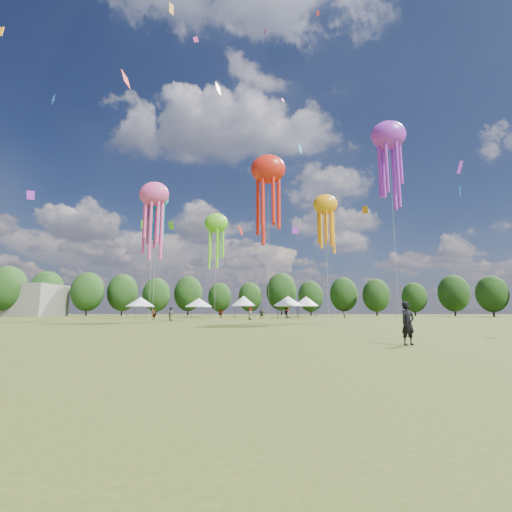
{
  "coord_description": "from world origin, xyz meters",
  "views": [
    {
      "loc": [
        4.81,
        -16.25,
        1.2
      ],
      "look_at": [
        2.65,
        15.0,
        6.0
      ],
      "focal_mm": 25.47,
      "sensor_mm": 36.0,
      "label": 1
    }
  ],
  "objects": [
    {
      "name": "treeline",
      "position": [
        -3.87,
        62.51,
        6.54
      ],
      "size": [
        201.57,
        95.24,
        13.43
      ],
      "color": "#38281C",
      "rests_on": "ground"
    },
    {
      "name": "spectators_far",
      "position": [
        2.59,
        48.27,
        0.9
      ],
      "size": [
        29.93,
        24.89,
        1.92
      ],
      "color": "gray",
      "rests_on": "ground"
    },
    {
      "name": "small_kites",
      "position": [
        1.01,
        43.43,
        31.31
      ],
      "size": [
        76.59,
        57.26,
        46.3
      ],
      "color": "#18AFD0",
      "rests_on": "ground"
    },
    {
      "name": "ground",
      "position": [
        0.0,
        0.0,
        0.0
      ],
      "size": [
        300.0,
        300.0,
        0.0
      ],
      "primitive_type": "plane",
      "color": "#384416",
      "rests_on": "ground"
    },
    {
      "name": "observer_main",
      "position": [
        9.38,
        -2.55,
        0.78
      ],
      "size": [
        0.68,
        0.59,
        1.56
      ],
      "primitive_type": "imported",
      "rotation": [
        0.0,
        0.0,
        0.47
      ],
      "color": "black",
      "rests_on": "ground"
    },
    {
      "name": "show_kites",
      "position": [
        3.99,
        37.86,
        20.56
      ],
      "size": [
        41.69,
        15.2,
        31.02
      ],
      "color": "#18AFD0",
      "rests_on": "ground"
    },
    {
      "name": "festival_tents",
      "position": [
        -4.28,
        54.95,
        3.13
      ],
      "size": [
        37.09,
        11.63,
        4.18
      ],
      "color": "#47474C",
      "rests_on": "ground"
    },
    {
      "name": "spectator_near",
      "position": [
        -9.7,
        31.09,
        0.87
      ],
      "size": [
        1.07,
        1.03,
        1.73
      ],
      "primitive_type": "imported",
      "rotation": [
        0.0,
        0.0,
        2.49
      ],
      "color": "gray",
      "rests_on": "ground"
    }
  ]
}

